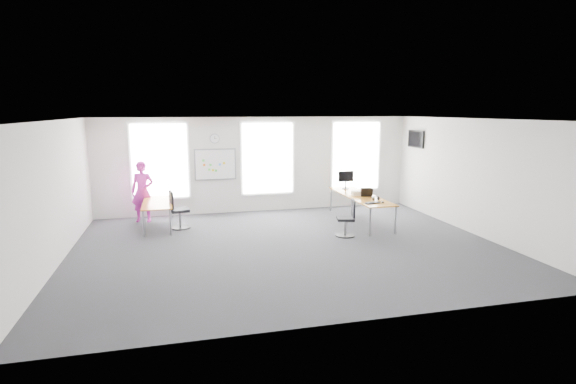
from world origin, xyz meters
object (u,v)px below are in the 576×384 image
object	(u,v)px
chair_left	(177,212)
desk_left	(158,204)
headphones	(376,198)
desk_right	(360,197)
keyboard	(373,203)
monitor	(346,178)
chair_right	(348,220)
person	(143,192)

from	to	relation	value
chair_left	desk_left	bearing A→B (deg)	55.63
headphones	desk_left	bearing A→B (deg)	146.52
desk_right	chair_left	xyz separation A→B (m)	(-5.18, 0.45, -0.26)
keyboard	monitor	xyz separation A→B (m)	(0.11, 2.29, 0.33)
chair_left	monitor	xyz separation A→B (m)	(5.17, 0.71, 0.65)
desk_right	keyboard	distance (m)	1.14
keyboard	chair_right	bearing A→B (deg)	-176.48
chair_right	person	xyz separation A→B (m)	(-5.21, 2.89, 0.47)
desk_right	desk_left	world-z (taller)	desk_right
headphones	keyboard	bearing A→B (deg)	-143.57
keyboard	monitor	bearing A→B (deg)	72.24
keyboard	headphones	bearing A→B (deg)	41.23
desk_right	person	world-z (taller)	person
desk_left	chair_left	bearing A→B (deg)	-24.68
chair_left	person	size ratio (longest dim) A/B	0.59
desk_right	chair_right	world-z (taller)	chair_right
desk_right	person	bearing A→B (deg)	166.38
desk_right	chair_right	size ratio (longest dim) A/B	3.33
desk_right	chair_right	distance (m)	1.71
desk_right	chair_left	size ratio (longest dim) A/B	3.01
chair_right	keyboard	bearing A→B (deg)	122.65
desk_right	desk_left	xyz separation A→B (m)	(-5.70, 0.69, -0.06)
chair_left	person	world-z (taller)	person
chair_left	headphones	size ratio (longest dim) A/B	5.69
chair_right	monitor	xyz separation A→B (m)	(0.93, 2.56, 0.69)
chair_left	keyboard	world-z (taller)	chair_left
chair_right	headphones	xyz separation A→B (m)	(1.07, 0.66, 0.40)
person	chair_left	bearing A→B (deg)	-34.76
person	keyboard	xyz separation A→B (m)	(6.02, -2.62, -0.11)
person	monitor	size ratio (longest dim) A/B	3.12
keyboard	headphones	world-z (taller)	headphones
desk_left	keyboard	size ratio (longest dim) A/B	4.74
headphones	person	bearing A→B (deg)	140.75
headphones	desk_right	bearing A→B (deg)	81.04
desk_left	desk_right	bearing A→B (deg)	-6.89
desk_left	chair_left	world-z (taller)	chair_left
chair_right	person	world-z (taller)	person
chair_right	desk_right	bearing A→B (deg)	160.50
desk_left	person	world-z (taller)	person
desk_right	person	distance (m)	6.32
person	headphones	distance (m)	6.67
desk_right	keyboard	world-z (taller)	keyboard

